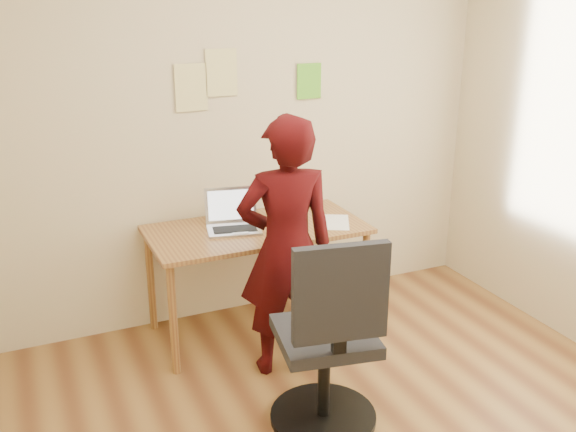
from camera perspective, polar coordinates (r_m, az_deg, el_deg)
name	(u,v)px	position (r m, az deg, el deg)	size (l,w,h in m)	color
room	(389,193)	(2.84, 8.98, 2.04)	(3.58, 3.58, 2.78)	brown
desk	(257,240)	(4.19, -2.79, -2.13)	(1.40, 0.70, 0.74)	olive
laptop	(233,221)	(4.14, -4.93, -0.41)	(0.39, 0.36, 0.24)	#B7B7BE
paper_sheet	(333,222)	(4.26, 3.98, -0.54)	(0.21, 0.31, 0.00)	white
phone	(294,233)	(4.04, 0.56, -1.55)	(0.10, 0.13, 0.01)	black
wall_note_left	(191,88)	(4.19, -8.61, 11.22)	(0.21, 0.00, 0.30)	#E2D687
wall_note_mid	(221,73)	(4.24, -5.93, 12.57)	(0.21, 0.00, 0.30)	#E2D687
wall_note_right	(309,81)	(4.49, 1.89, 11.89)	(0.18, 0.00, 0.24)	#5CB929
office_chair	(329,349)	(3.32, 3.64, -11.72)	(0.57, 0.58, 1.10)	black
person	(286,248)	(3.70, -0.17, -2.88)	(0.57, 0.38, 1.57)	#340708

